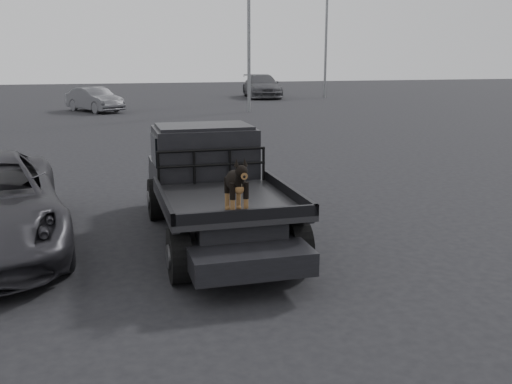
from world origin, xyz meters
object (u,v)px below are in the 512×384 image
object	(u,v)px
dog	(236,186)
distant_car_a	(95,100)
flatbed_ute	(215,213)
distant_car_b	(262,86)

from	to	relation	value
dog	distant_car_a	world-z (taller)	dog
dog	distant_car_a	size ratio (longest dim) A/B	0.18
flatbed_ute	distant_car_a	bearing A→B (deg)	94.82
dog	distant_car_a	distance (m)	25.69
distant_car_a	flatbed_ute	bearing A→B (deg)	-115.39
flatbed_ute	distant_car_b	distance (m)	33.62
distant_car_b	distant_car_a	bearing A→B (deg)	-138.79
flatbed_ute	dog	distance (m)	1.89
distant_car_a	distant_car_b	world-z (taller)	distant_car_b
dog	flatbed_ute	bearing A→B (deg)	88.59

